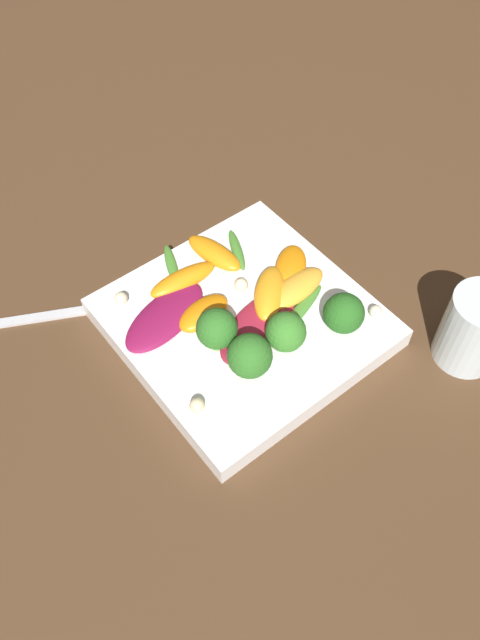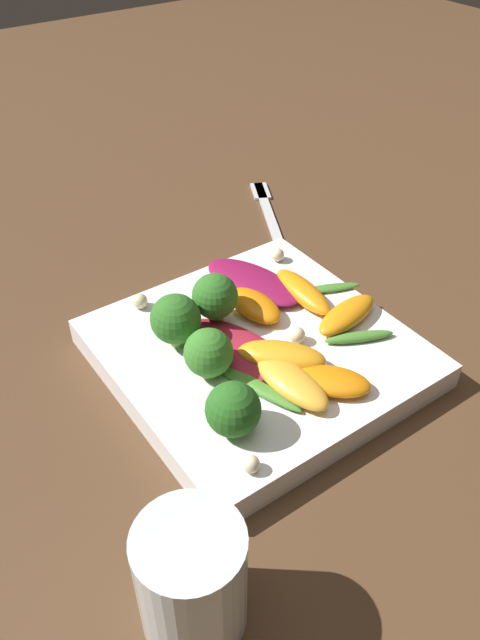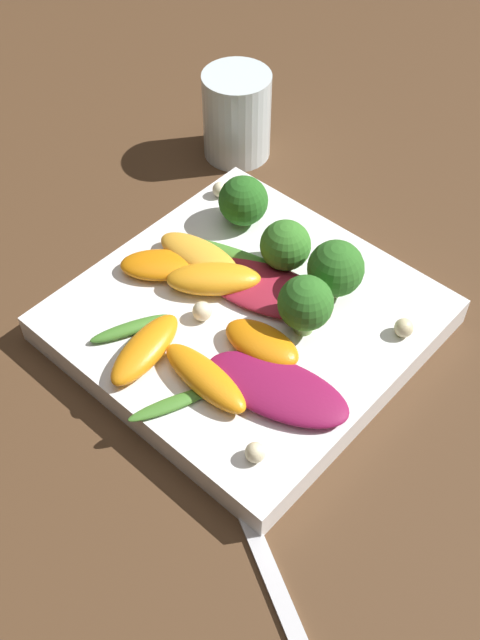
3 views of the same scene
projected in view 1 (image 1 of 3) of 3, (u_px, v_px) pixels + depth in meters
name	position (u px, v px, depth m)	size (l,w,h in m)	color
ground_plane	(244.00, 329.00, 0.66)	(2.40, 2.40, 0.00)	#4C331E
plate	(244.00, 322.00, 0.65)	(0.24, 0.24, 0.02)	white
drinking_glass	(475.00, 329.00, 0.61)	(0.06, 0.06, 0.08)	silver
radicchio_leaf_0	(256.00, 328.00, 0.63)	(0.08, 0.12, 0.01)	maroon
radicchio_leaf_1	(165.00, 317.00, 0.63)	(0.07, 0.11, 0.01)	maroon
orange_segment_0	(266.00, 290.00, 0.65)	(0.07, 0.07, 0.02)	orange
orange_segment_1	(296.00, 288.00, 0.65)	(0.04, 0.08, 0.02)	#FCAD33
orange_segment_2	(291.00, 266.00, 0.67)	(0.07, 0.07, 0.01)	orange
orange_segment_3	(203.00, 313.00, 0.63)	(0.04, 0.06, 0.02)	orange
orange_segment_4	(183.00, 280.00, 0.66)	(0.03, 0.08, 0.02)	orange
orange_segment_5	(214.00, 253.00, 0.68)	(0.08, 0.04, 0.02)	orange
broccoli_floret_0	(344.00, 313.00, 0.62)	(0.04, 0.04, 0.04)	#84AD5B
broccoli_floret_1	(217.00, 329.00, 0.60)	(0.04, 0.04, 0.05)	#84AD5B
broccoli_floret_2	(286.00, 332.00, 0.60)	(0.04, 0.04, 0.04)	#7A9E51
broccoli_floret_3	(250.00, 356.00, 0.58)	(0.04, 0.04, 0.05)	#84AD5B
arugula_sprig_0	(297.00, 314.00, 0.64)	(0.04, 0.09, 0.01)	#47842D
arugula_sprig_1	(237.00, 250.00, 0.69)	(0.06, 0.04, 0.01)	#47842D
arugula_sprig_2	(172.00, 266.00, 0.68)	(0.06, 0.04, 0.01)	#47842D
macadamia_nut_0	(197.00, 405.00, 0.57)	(0.01, 0.01, 0.01)	beige
macadamia_nut_1	(241.00, 285.00, 0.66)	(0.01, 0.01, 0.01)	beige
macadamia_nut_2	(376.00, 311.00, 0.64)	(0.01, 0.01, 0.01)	beige
macadamia_nut_3	(121.00, 298.00, 0.65)	(0.01, 0.01, 0.01)	beige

